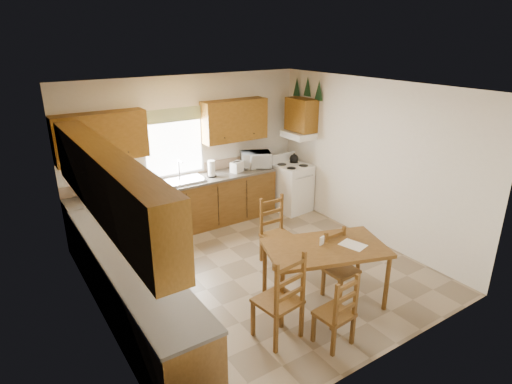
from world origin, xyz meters
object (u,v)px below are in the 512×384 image
microwave (256,160)px  chair_far_left (342,266)px  chair_near_right (334,309)px  dining_table (324,274)px  chair_near_left (278,295)px  chair_far_right (278,232)px  stove (292,188)px

microwave → chair_far_left: 3.23m
microwave → chair_near_right: 4.03m
dining_table → chair_near_right: 0.82m
chair_near_left → chair_far_right: bearing=-133.8°
microwave → dining_table: (-0.95, -3.04, -0.67)m
chair_far_left → chair_far_right: bearing=95.3°
microwave → chair_near_left: size_ratio=0.46×
microwave → dining_table: 3.26m
chair_near_right → microwave: bearing=-115.3°
chair_near_left → microwave: bearing=-127.1°
chair_near_left → chair_far_left: chair_near_left is taller
chair_near_left → chair_far_left: (1.19, 0.18, -0.09)m
stove → chair_far_right: 2.14m
dining_table → chair_far_right: chair_far_right is taller
microwave → chair_far_right: bearing=-90.3°
chair_far_right → microwave: bearing=66.9°
stove → dining_table: (-1.59, -2.71, -0.05)m
chair_near_left → chair_far_left: size_ratio=1.20×
chair_far_left → dining_table: bearing=166.9°
stove → chair_near_left: chair_near_left is taller
chair_near_right → chair_far_left: bearing=-143.5°
stove → chair_near_left: (-2.51, -2.94, 0.10)m
dining_table → chair_far_right: bearing=103.7°
dining_table → chair_near_right: size_ratio=1.67×
dining_table → microwave: bearing=91.5°
stove → chair_near_right: bearing=-126.7°
microwave → chair_far_right: size_ratio=0.49×
stove → chair_far_right: (-1.48, -1.55, 0.06)m
dining_table → chair_near_right: (-0.46, -0.68, 0.05)m
chair_near_left → chair_far_right: 1.73m
dining_table → chair_far_left: (0.26, -0.05, 0.06)m
chair_far_right → dining_table: bearing=-94.0°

